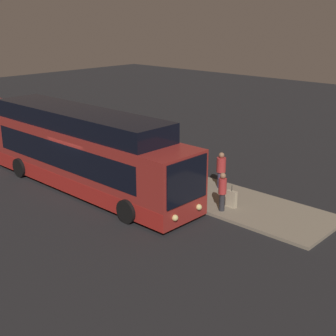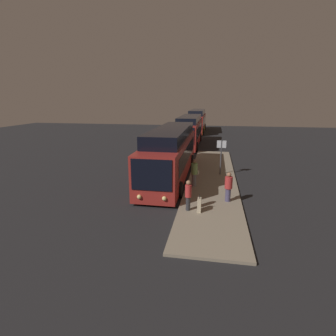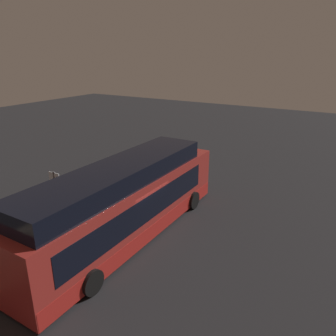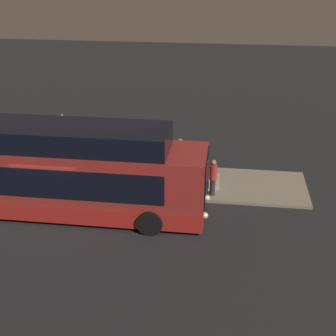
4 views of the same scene
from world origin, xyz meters
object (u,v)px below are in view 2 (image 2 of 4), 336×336
Objects in this scene: bus_third at (197,122)px; passenger_with_bags at (228,186)px; passenger_boarding at (188,194)px; suitcase at (199,205)px; passenger_waiting at (194,172)px; sign_post at (221,153)px; bus_lead at (171,155)px; bus_second at (189,132)px.

bus_third is 7.35× the size of passenger_with_bags.
passenger_boarding is 0.78m from suitcase.
passenger_waiting is at bearing 44.70° from passenger_with_bags.
passenger_with_bags is at bearing -80.89° from passenger_boarding.
passenger_waiting is (30.58, 1.94, -0.64)m from bus_third.
passenger_waiting is 3.08m from passenger_with_bags.
bus_third is 27.73m from sign_post.
passenger_with_bags is (2.31, 2.04, -0.07)m from passenger_waiting.
bus_third is at bearing -172.43° from sign_post.
passenger_waiting is 1.92× the size of suitcase.
bus_lead is 4.64× the size of sign_post.
passenger_waiting is 1.08× the size of passenger_with_bags.
passenger_waiting is (2.36, 1.94, -0.53)m from bus_lead.
bus_third reaches higher than bus_second.
bus_second is at bearing -172.99° from suitcase.
bus_second is 20.41m from passenger_boarding.
bus_second reaches higher than sign_post.
bus_second is (-14.04, -0.00, 0.03)m from bus_lead.
bus_second reaches higher than suitcase.
bus_second is 19.13m from passenger_with_bags.
bus_third reaches higher than bus_lead.
bus_third is at bearing -175.85° from suitcase.
passenger_boarding is (34.49, 1.93, -0.72)m from bus_third.
bus_lead is at bearing 0.00° from bus_third.
bus_second reaches higher than passenger_with_bags.
sign_post reaches higher than passenger_boarding.
bus_third is (-14.18, 0.00, 0.08)m from bus_second.
bus_lead is 6.81× the size of passenger_waiting.
bus_third is 4.66× the size of sign_post.
sign_post is (27.49, 3.65, 0.07)m from bus_third.
passenger_with_bags is at bearing 40.48° from bus_lead.
bus_lead is 7.62× the size of passenger_boarding.
bus_third reaches higher than passenger_with_bags.
passenger_with_bags reaches higher than passenger_boarding.
passenger_waiting is (-3.91, 0.00, 0.08)m from passenger_boarding.
suitcase is (34.54, 2.50, -1.25)m from bus_third.
passenger_with_bags is (-1.61, 2.05, 0.01)m from passenger_boarding.
sign_post is at bearing 15.34° from bus_second.
bus_third is 6.84× the size of passenger_waiting.
passenger_waiting is 0.68× the size of sign_post.
bus_second is at bearing -164.66° from sign_post.
passenger_with_bags is (18.70, 3.98, -0.63)m from bus_second.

